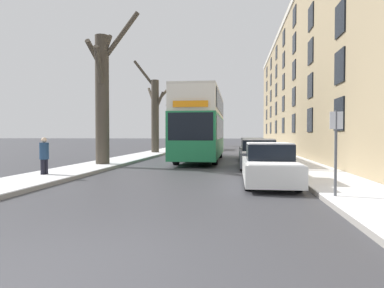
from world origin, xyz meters
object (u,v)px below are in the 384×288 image
at_px(parked_car_2, 252,150).
at_px(pedestrian_left_sidewalk, 44,156).
at_px(double_decker_bus, 201,123).
at_px(bare_tree_left_0, 103,94).
at_px(street_sign_post, 336,149).
at_px(bare_tree_left_3, 191,119).
at_px(parked_car_1, 258,155).
at_px(bare_tree_left_1, 155,113).
at_px(bare_tree_left_2, 178,117).
at_px(parked_car_0, 269,165).
at_px(oncoming_van, 201,139).

xyz_separation_m(parked_car_2, pedestrian_left_sidewalk, (-8.62, -11.25, 0.19)).
relative_size(double_decker_bus, pedestrian_left_sidewalk, 6.71).
xyz_separation_m(bare_tree_left_0, pedestrian_left_sidewalk, (-0.42, -5.00, -2.99)).
relative_size(double_decker_bus, street_sign_post, 4.66).
relative_size(bare_tree_left_0, bare_tree_left_3, 0.92).
height_order(bare_tree_left_3, parked_car_2, bare_tree_left_3).
xyz_separation_m(bare_tree_left_0, double_decker_bus, (4.79, 4.94, -1.37)).
xyz_separation_m(parked_car_1, parked_car_2, (-0.00, 6.09, -0.00)).
height_order(bare_tree_left_0, bare_tree_left_1, bare_tree_left_1).
distance_m(bare_tree_left_1, street_sign_post, 23.32).
distance_m(bare_tree_left_2, parked_car_2, 19.65).
relative_size(bare_tree_left_0, bare_tree_left_2, 0.99).
height_order(bare_tree_left_0, parked_car_0, bare_tree_left_0).
relative_size(bare_tree_left_2, pedestrian_left_sidewalk, 5.15).
relative_size(bare_tree_left_1, bare_tree_left_2, 1.01).
relative_size(parked_car_0, parked_car_1, 1.00).
xyz_separation_m(bare_tree_left_0, bare_tree_left_2, (0.05, 23.84, 0.07)).
relative_size(bare_tree_left_2, oncoming_van, 1.54).
distance_m(bare_tree_left_1, parked_car_2, 10.87).
xyz_separation_m(parked_car_2, oncoming_van, (-5.19, 15.69, 0.60)).
height_order(bare_tree_left_3, oncoming_van, bare_tree_left_3).
relative_size(double_decker_bus, oncoming_van, 2.00).
height_order(parked_car_0, pedestrian_left_sidewalk, pedestrian_left_sidewalk).
bearing_deg(parked_car_0, pedestrian_left_sidewalk, 175.75).
bearing_deg(bare_tree_left_3, bare_tree_left_0, -90.09).
xyz_separation_m(bare_tree_left_0, parked_car_2, (8.20, 6.26, -3.19)).
relative_size(bare_tree_left_1, bare_tree_left_3, 0.95).
bearing_deg(bare_tree_left_0, parked_car_2, 37.36).
relative_size(oncoming_van, street_sign_post, 2.33).
xyz_separation_m(bare_tree_left_1, parked_car_2, (8.36, -6.26, -3.00)).
relative_size(parked_car_0, pedestrian_left_sidewalk, 2.71).
bearing_deg(double_decker_bus, bare_tree_left_2, 104.07).
distance_m(oncoming_van, street_sign_post, 31.18).
bearing_deg(parked_car_1, oncoming_van, 103.39).
bearing_deg(oncoming_van, bare_tree_left_2, 147.33).
relative_size(bare_tree_left_1, oncoming_van, 1.56).
distance_m(parked_car_0, parked_car_2, 11.89).
distance_m(parked_car_0, oncoming_van, 28.07).
bearing_deg(double_decker_bus, bare_tree_left_3, 98.66).
relative_size(bare_tree_left_3, parked_car_2, 1.98).
distance_m(double_decker_bus, parked_car_0, 11.26).
distance_m(bare_tree_left_2, street_sign_post, 33.85).
xyz_separation_m(parked_car_1, oncoming_van, (-5.19, 21.78, 0.60)).
xyz_separation_m(bare_tree_left_1, parked_car_0, (8.36, -18.15, -3.03)).
height_order(oncoming_van, street_sign_post, oncoming_van).
distance_m(bare_tree_left_3, parked_car_2, 31.05).
bearing_deg(bare_tree_left_2, street_sign_post, -73.60).
height_order(bare_tree_left_3, double_decker_bus, bare_tree_left_3).
height_order(bare_tree_left_1, street_sign_post, bare_tree_left_1).
bearing_deg(bare_tree_left_2, bare_tree_left_1, -91.07).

